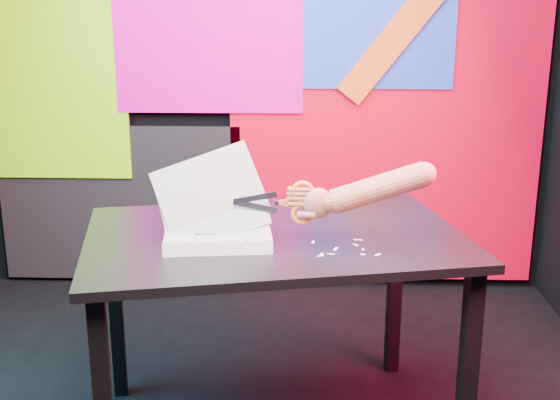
{
  "coord_description": "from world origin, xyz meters",
  "views": [
    {
      "loc": [
        0.24,
        -2.11,
        1.48
      ],
      "look_at": [
        0.16,
        0.08,
        0.87
      ],
      "focal_mm": 45.0,
      "sensor_mm": 36.0,
      "label": 1
    }
  ],
  "objects": [
    {
      "name": "room",
      "position": [
        0.0,
        0.0,
        1.35
      ],
      "size": [
        3.01,
        3.01,
        2.71
      ],
      "color": "black",
      "rests_on": "ground"
    },
    {
      "name": "backdrop",
      "position": [
        0.06,
        1.46,
        0.96
      ],
      "size": [
        2.88,
        0.05,
        2.08
      ],
      "color": "#BA0019",
      "rests_on": "ground"
    },
    {
      "name": "work_table",
      "position": [
        0.14,
        0.1,
        0.66
      ],
      "size": [
        1.38,
        1.06,
        0.75
      ],
      "rotation": [
        0.0,
        0.0,
        0.21
      ],
      "color": "black",
      "rests_on": "ground"
    },
    {
      "name": "printout_stack",
      "position": [
        -0.04,
        -0.0,
        0.78
      ],
      "size": [
        0.41,
        0.29,
        0.33
      ],
      "rotation": [
        0.0,
        0.0,
        0.12
      ],
      "color": "white",
      "rests_on": "work_table"
    },
    {
      "name": "scissors",
      "position": [
        0.22,
        0.01,
        0.88
      ],
      "size": [
        0.26,
        0.02,
        0.14
      ],
      "rotation": [
        0.0,
        0.0,
        -0.03
      ],
      "color": "#A0A3BB",
      "rests_on": "printout_stack"
    },
    {
      "name": "hand_forearm",
      "position": [
        0.44,
        0.0,
        0.93
      ],
      "size": [
        0.45,
        0.09,
        0.19
      ],
      "rotation": [
        0.0,
        0.0,
        -0.03
      ],
      "color": "#965D46",
      "rests_on": "work_table"
    },
    {
      "name": "paper_clippings",
      "position": [
        0.36,
        -0.05,
        0.75
      ],
      "size": [
        0.21,
        0.17,
        0.0
      ],
      "color": "silver",
      "rests_on": "work_table"
    }
  ]
}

